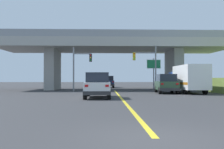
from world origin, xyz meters
TOP-DOWN VIEW (x-y plane):
  - ground at (0.00, 29.00)m, footprint 160.00×160.00m
  - overpass_bridge at (0.00, 29.00)m, footprint 31.48×9.06m
  - lane_divider_stripe at (0.00, 13.05)m, footprint 0.20×26.10m
  - suv_lead at (-1.87, 13.74)m, footprint 2.02×4.80m
  - suv_crossing at (5.22, 19.81)m, footprint 2.35×4.62m
  - box_truck at (7.64, 20.07)m, footprint 2.33×7.24m
  - sedan_oncoming at (-0.63, 36.69)m, footprint 1.88×4.59m
  - traffic_signal_nearside at (4.08, 24.34)m, footprint 2.93×0.36m
  - traffic_signal_farside at (-4.29, 23.61)m, footprint 2.29×0.36m
  - highway_sign at (5.07, 25.76)m, footprint 1.80×0.17m
  - semi_truck_distant at (-2.93, 50.95)m, footprint 2.33×7.52m

SIDE VIEW (x-z plane):
  - ground at x=0.00m, z-range 0.00..0.00m
  - lane_divider_stripe at x=0.00m, z-range 0.00..0.01m
  - sedan_oncoming at x=-0.63m, z-range 0.00..2.02m
  - suv_crossing at x=5.22m, z-range 0.00..2.02m
  - suv_lead at x=-1.87m, z-range 0.01..2.03m
  - semi_truck_distant at x=-2.93m, z-range 0.10..3.02m
  - box_truck at x=7.64m, z-range 0.10..3.03m
  - highway_sign at x=5.07m, z-range 1.00..5.18m
  - traffic_signal_farside at x=-4.29m, z-range 0.63..5.94m
  - traffic_signal_nearside at x=4.08m, z-range 0.67..6.33m
  - overpass_bridge at x=0.00m, z-range 1.75..9.45m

